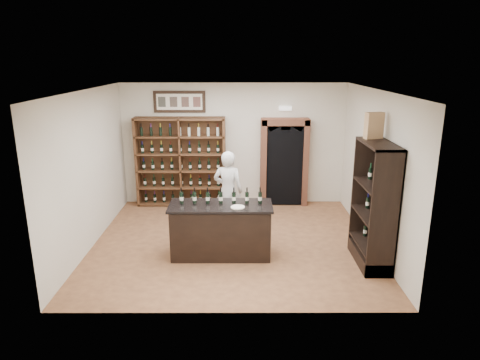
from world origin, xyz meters
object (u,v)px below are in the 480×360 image
Objects in this scene: wine_shelf at (181,162)px; wine_crate at (374,126)px; shopkeeper at (228,191)px; counter_bottle_0 at (181,198)px; side_cabinet at (374,223)px; tasting_counter at (221,230)px.

wine_crate is (3.80, -2.83, 1.33)m from wine_shelf.
shopkeeper is at bearing -54.20° from wine_shelf.
counter_bottle_0 is 0.17× the size of shopkeeper.
counter_bottle_0 is at bearing 163.26° from wine_crate.
wine_shelf reaches higher than shopkeeper.
side_cabinet is at bearing -40.21° from wine_shelf.
shopkeeper is at bearing 138.84° from wine_crate.
tasting_counter is 1.09× the size of shopkeeper.
wine_crate reaches higher than counter_bottle_0.
wine_shelf is at bearing -40.07° from shopkeeper.
side_cabinet is (2.72, -0.30, 0.26)m from tasting_counter.
wine_shelf is 7.33× the size of counter_bottle_0.
tasting_counter is at bearing 99.41° from shopkeeper.
wine_crate is (3.42, 0.02, 1.32)m from counter_bottle_0.
wine_crate is (2.70, 0.10, 1.94)m from tasting_counter.
tasting_counter is (1.10, -2.93, -0.61)m from wine_shelf.
wine_shelf is 2.88m from counter_bottle_0.
counter_bottle_0 reaches higher than tasting_counter.
wine_crate is at bearing 2.12° from tasting_counter.
counter_bottle_0 is at bearing 173.66° from side_cabinet.
wine_shelf is at bearing 126.27° from wine_crate.
side_cabinet reaches higher than counter_bottle_0.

